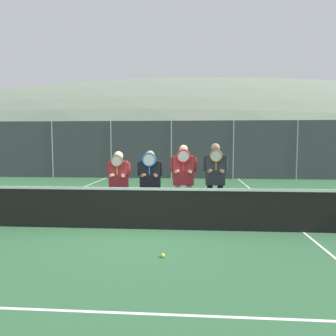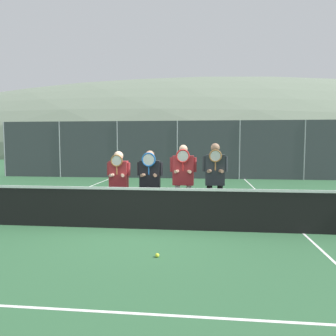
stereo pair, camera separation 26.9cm
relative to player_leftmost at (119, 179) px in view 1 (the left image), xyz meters
name	(u,v)px [view 1 (the left image)]	position (x,y,z in m)	size (l,w,h in m)	color
ground_plane	(142,229)	(0.67, -0.74, -1.01)	(120.00, 120.00, 0.00)	#2D5B38
hill_distant	(187,151)	(0.67, 61.95, -1.01)	(138.61, 77.01, 26.95)	slate
clubhouse_building	(185,145)	(1.17, 17.45, 0.65)	(14.90, 5.50, 3.27)	tan
fence_back	(171,150)	(0.67, 9.26, 0.49)	(19.15, 0.06, 2.99)	gray
tennis_net	(141,208)	(0.67, -0.74, -0.53)	(9.28, 0.09, 1.02)	gray
court_line_left_sideline	(49,202)	(-2.78, 2.26, -1.00)	(0.05, 16.00, 0.01)	white
court_line_right_sideline	(270,205)	(4.11, 2.26, -1.00)	(0.05, 16.00, 0.01)	white
court_line_service_near	(93,312)	(0.67, -4.24, -1.00)	(6.90, 0.05, 0.01)	white
player_leftmost	(119,179)	(0.00, 0.00, 0.00)	(0.57, 0.34, 1.68)	#56565B
player_center_left	(150,179)	(0.77, -0.03, 0.02)	(0.61, 0.34, 1.70)	white
player_center_right	(183,176)	(1.56, 0.06, 0.08)	(0.63, 0.34, 1.83)	white
player_rightmost	(215,176)	(2.30, -0.05, 0.09)	(0.58, 0.34, 1.87)	black
car_far_left	(102,157)	(-3.88, 12.43, -0.06)	(4.59, 1.95, 1.87)	silver
car_left_of_center	(185,159)	(1.32, 12.25, -0.15)	(4.62, 2.02, 1.65)	black
car_center	(269,158)	(6.34, 12.15, -0.07)	(4.23, 2.06, 1.85)	#B2B7BC
tennis_ball_on_court	(163,255)	(1.29, -2.45, -0.97)	(0.07, 0.07, 0.07)	#CCDB33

